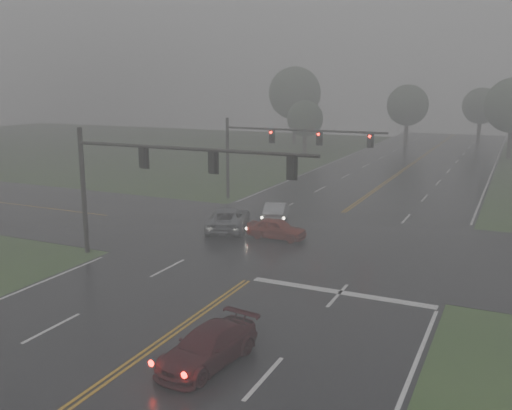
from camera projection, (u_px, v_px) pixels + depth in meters
The scene contains 13 objects.
main_road at pixel (293, 249), 32.56m from camera, with size 18.00×160.00×0.02m, color black.
cross_street at pixel (305, 240), 34.33m from camera, with size 120.00×14.00×0.02m, color black.
stop_bar at pixel (340, 293), 25.74m from camera, with size 8.50×0.50×0.01m, color white.
sedan_maroon at pixel (208, 364), 19.26m from camera, with size 1.73×4.27×1.24m, color #3D0B10.
sedan_red at pixel (277, 239), 34.60m from camera, with size 1.46×3.63×1.24m, color maroon.
sedan_silver at pixel (276, 221), 39.04m from camera, with size 1.39×3.98×1.31m, color #A0A2A8.
car_grey at pixel (228, 230), 36.69m from camera, with size 2.39×5.17×1.44m, color slate.
signal_gantry_near at pixel (147, 170), 29.12m from camera, with size 13.66×0.30×6.95m.
signal_gantry_far at pixel (274, 144), 44.20m from camera, with size 13.02×0.33×6.53m.
tree_nw_a at pixel (305, 119), 74.52m from camera, with size 4.76×4.76×6.99m.
tree_n_mid at pixel (408, 105), 84.49m from camera, with size 6.11×6.11×8.98m.
tree_nw_b at pixel (295, 93), 85.81m from camera, with size 7.89×7.89×11.59m.
tree_n_far at pixel (481, 106), 90.53m from camera, with size 5.76×5.76×8.46m.
Camera 1 is at (11.34, -9.24, 9.34)m, focal length 40.00 mm.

